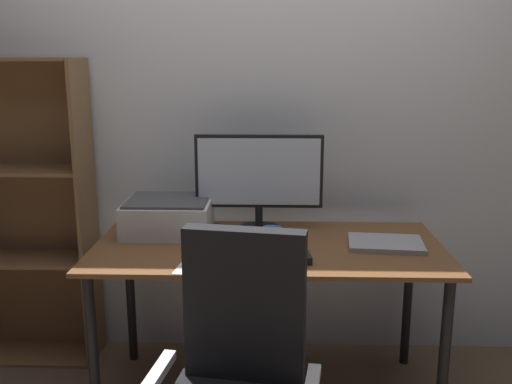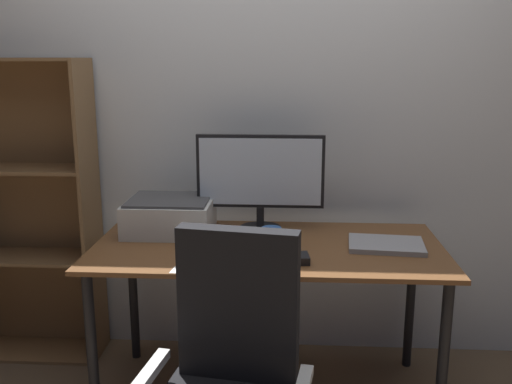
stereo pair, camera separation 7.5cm
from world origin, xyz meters
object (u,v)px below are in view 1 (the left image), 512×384
Objects in this scene: mouse at (304,258)px; printer at (168,216)px; desk at (268,262)px; laptop at (385,243)px; bookshelf at (17,214)px; monitor at (259,176)px; keyboard at (247,260)px; coffee_mug at (272,238)px.

printer is (-0.61, 0.38, 0.06)m from mouse.
laptop is at bearing 0.50° from desk.
desk is 1.34m from bookshelf.
desk is 0.27m from mouse.
monitor is at bearing 163.59° from laptop.
desk is 0.42m from monitor.
mouse is 0.24× the size of printer.
desk is at bearing -174.07° from laptop.
laptop is 0.21× the size of bookshelf.
keyboard is 3.02× the size of mouse.
monitor is 0.54m from mouse.
printer is (-0.98, 0.17, 0.07)m from laptop.
printer reaches higher than laptop.
bookshelf is (-1.80, 0.37, 0.01)m from laptop.
printer reaches higher than coffee_mug.
keyboard is 2.82× the size of coffee_mug.
keyboard is at bearing -154.14° from laptop.
printer is 0.26× the size of bookshelf.
bookshelf is (-1.24, 0.14, -0.24)m from monitor.
laptop reaches higher than desk.
printer is (-0.47, 0.17, 0.16)m from desk.
bookshelf reaches higher than keyboard.
bookshelf reaches higher than printer.
printer is 0.84m from bookshelf.
desk is 14.92× the size of coffee_mug.
laptop is 0.80× the size of printer.
laptop is (0.37, 0.21, -0.01)m from mouse.
printer is at bearing -172.23° from monitor.
printer is at bearing 135.31° from keyboard.
monitor is at bearing 85.78° from keyboard.
printer is at bearing 175.81° from laptop.
monitor is at bearing 107.53° from mouse.
monitor reaches higher than mouse.
mouse is at bearing -22.20° from bookshelf.
desk is 5.29× the size of keyboard.
keyboard is 1.34m from bookshelf.
bookshelf is at bearing 173.86° from laptop.
coffee_mug is 1.36m from bookshelf.
bookshelf is (-1.20, 0.59, 0.02)m from keyboard.
coffee_mug is (-0.13, 0.17, 0.03)m from mouse.
desk is 2.56× the size of monitor.
printer is at bearing 156.61° from coffee_mug.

